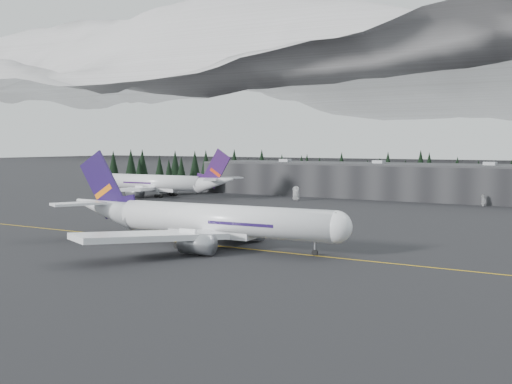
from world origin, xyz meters
The scene contains 8 objects.
ground centered at (0.00, 0.00, 0.00)m, with size 1400.00×1400.00×0.00m, color black.
taxiline centered at (0.00, -2.00, 0.01)m, with size 400.00×0.40×0.02m, color gold.
terminal centered at (0.00, 125.00, 6.30)m, with size 160.00×30.00×12.60m.
treeline centered at (0.00, 162.00, 7.50)m, with size 360.00×20.00×15.00m, color black.
jet_main centered at (1.52, -3.49, 5.25)m, with size 63.28×58.27×18.60m.
jet_parked centered at (-79.56, 83.13, 5.15)m, with size 62.08×57.27×18.25m.
gse_vehicle_a centered at (-28.83, 94.46, 0.70)m, with size 2.32×5.03×1.40m, color silver.
gse_vehicle_b centered at (31.90, 107.43, 0.67)m, with size 1.58×3.94×1.34m, color silver.
Camera 1 is at (75.81, -104.29, 20.07)m, focal length 45.00 mm.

